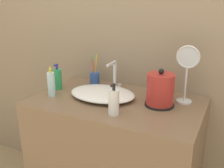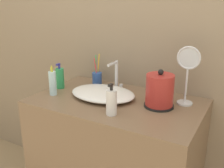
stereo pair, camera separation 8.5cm
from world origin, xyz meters
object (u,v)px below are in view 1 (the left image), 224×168
(shampoo_bottle, at_px, (51,84))
(mouthwash_bottle, at_px, (58,79))
(electric_kettle, at_px, (160,91))
(toothbrush_cup, at_px, (95,78))
(vanity_mirror, at_px, (187,69))
(faucet, at_px, (115,74))
(lotion_bottle, at_px, (114,102))

(shampoo_bottle, bearing_deg, mouthwash_bottle, 110.75)
(electric_kettle, xyz_separation_m, mouthwash_bottle, (-0.70, -0.03, -0.02))
(toothbrush_cup, xyz_separation_m, vanity_mirror, (0.64, -0.06, 0.15))
(electric_kettle, distance_m, vanity_mirror, 0.20)
(mouthwash_bottle, bearing_deg, toothbrush_cup, 48.27)
(toothbrush_cup, bearing_deg, faucet, -12.50)
(faucet, distance_m, vanity_mirror, 0.48)
(electric_kettle, xyz_separation_m, toothbrush_cup, (-0.53, 0.17, -0.04))
(electric_kettle, xyz_separation_m, shampoo_bottle, (-0.65, -0.15, -0.01))
(faucet, relative_size, toothbrush_cup, 0.89)
(electric_kettle, height_order, lotion_bottle, electric_kettle)
(faucet, xyz_separation_m, toothbrush_cup, (-0.18, 0.04, -0.06))
(faucet, bearing_deg, toothbrush_cup, 167.50)
(faucet, relative_size, electric_kettle, 0.90)
(lotion_bottle, relative_size, mouthwash_bottle, 1.00)
(toothbrush_cup, height_order, vanity_mirror, vanity_mirror)
(mouthwash_bottle, bearing_deg, shampoo_bottle, -69.25)
(mouthwash_bottle, relative_size, vanity_mirror, 0.51)
(vanity_mirror, bearing_deg, lotion_bottle, -131.51)
(lotion_bottle, distance_m, vanity_mirror, 0.47)
(toothbrush_cup, height_order, mouthwash_bottle, toothbrush_cup)
(faucet, xyz_separation_m, vanity_mirror, (0.47, -0.02, 0.09))
(lotion_bottle, bearing_deg, toothbrush_cup, 131.01)
(lotion_bottle, bearing_deg, faucet, 114.99)
(faucet, height_order, mouthwash_bottle, faucet)
(mouthwash_bottle, distance_m, vanity_mirror, 0.84)
(lotion_bottle, bearing_deg, vanity_mirror, 48.49)
(faucet, height_order, electric_kettle, electric_kettle)
(toothbrush_cup, relative_size, lotion_bottle, 1.27)
(faucet, xyz_separation_m, electric_kettle, (0.35, -0.13, -0.02))
(electric_kettle, distance_m, shampoo_bottle, 0.67)
(shampoo_bottle, distance_m, vanity_mirror, 0.82)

